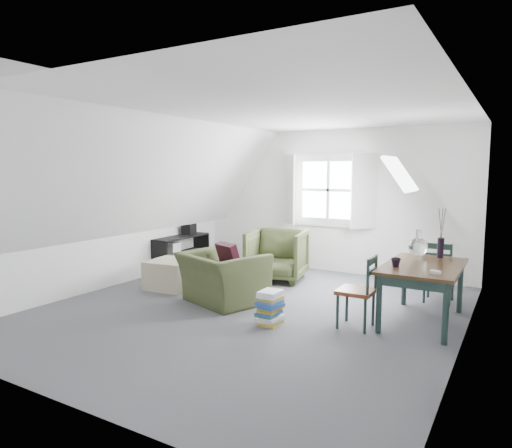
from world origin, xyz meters
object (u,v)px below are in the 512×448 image
Objects in this scene: armchair_near at (223,302)px; dining_chair_near at (359,290)px; dining_chair_far at (439,271)px; ottoman at (172,274)px; media_shelf at (179,255)px; magazine_stack at (270,308)px; armchair_far at (277,280)px; dining_table at (423,272)px.

dining_chair_near is at bearing -161.92° from armchair_near.
dining_chair_far is at bearing -130.09° from armchair_near.
dining_chair_near reaches higher than armchair_near.
ottoman is at bearing -108.77° from dining_chair_near.
armchair_near is 2.28m from media_shelf.
dining_chair_near is 2.12× the size of magazine_stack.
magazine_stack is (0.98, -0.45, 0.20)m from armchair_near.
armchair_far is 2.49m from dining_chair_near.
dining_chair_far is (3.64, 1.24, 0.22)m from ottoman.
dining_table reaches higher than magazine_stack.
dining_chair_far is (2.54, 1.49, 0.44)m from armchair_near.
armchair_far is 2.33× the size of magazine_stack.
dining_chair_far is 2.50m from magazine_stack.
dining_chair_far is at bearing -13.01° from armchair_far.
media_shelf is (-4.35, 0.79, -0.33)m from dining_table.
ottoman is 0.78× the size of dining_chair_near.
ottoman is at bearing -53.96° from media_shelf.
armchair_far is 1.10× the size of dining_chair_near.
armchair_near is at bearing -103.51° from armchair_far.
dining_table is at bearing 93.73° from dining_chair_far.
magazine_stack is at bearing -18.54° from ottoman.
ottoman is 1.29m from media_shelf.
armchair_far is 2.73m from dining_table.
dining_table reaches higher than armchair_far.
armchair_near is 1.15× the size of armchair_far.
media_shelf is at bearing 174.39° from armchair_far.
magazine_stack is (-1.52, -0.97, -0.41)m from dining_table.
armchair_near is at bearing 155.21° from magazine_stack.
armchair_near is 1.26× the size of dining_chair_near.
dining_chair_far is 1.66m from dining_chair_near.
dining_table is at bearing 32.61° from magazine_stack.
armchair_far is 1.91m from media_shelf.
ottoman is 0.78× the size of dining_chair_far.
armchair_far is 1.73m from ottoman.
dining_chair_far is at bearing 144.64° from dining_chair_near.
ottoman is 2.21m from magazine_stack.
dining_table is at bearing -34.42° from armchair_far.
dining_chair_far reaches higher than magazine_stack.
dining_chair_far is at bearing 51.35° from magazine_stack.
dining_chair_near is at bearing 73.72° from dining_chair_far.
dining_table is at bearing -148.82° from armchair_near.
dining_chair_near reaches higher than media_shelf.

